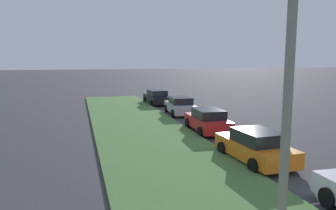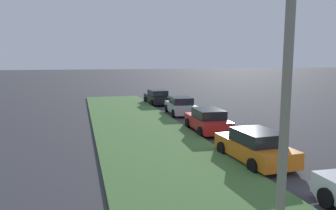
{
  "view_description": "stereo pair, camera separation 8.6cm",
  "coord_description": "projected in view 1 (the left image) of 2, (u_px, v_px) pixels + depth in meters",
  "views": [
    {
      "loc": [
        1.28,
        10.57,
        4.58
      ],
      "look_at": [
        19.96,
        5.31,
        1.79
      ],
      "focal_mm": 34.21,
      "sensor_mm": 36.0,
      "label": 1
    },
    {
      "loc": [
        1.26,
        10.49,
        4.58
      ],
      "look_at": [
        19.96,
        5.31,
        1.79
      ],
      "focal_mm": 34.21,
      "sensor_mm": 36.0,
      "label": 2
    }
  ],
  "objects": [
    {
      "name": "parked_car_silver",
      "position": [
        180.0,
        106.0,
        26.71
      ],
      "size": [
        4.4,
        2.21,
        1.47
      ],
      "rotation": [
        0.0,
        0.0,
        -0.06
      ],
      "color": "#B2B5BA",
      "rests_on": "ground"
    },
    {
      "name": "streetlight",
      "position": [
        302.0,
        67.0,
        7.93
      ],
      "size": [
        0.46,
        2.88,
        7.5
      ],
      "color": "gray",
      "rests_on": "ground"
    },
    {
      "name": "parked_car_orange",
      "position": [
        255.0,
        146.0,
        14.3
      ],
      "size": [
        4.37,
        2.16,
        1.47
      ],
      "rotation": [
        0.0,
        0.0,
        0.04
      ],
      "color": "orange",
      "rests_on": "ground"
    },
    {
      "name": "parked_car_black",
      "position": [
        157.0,
        97.0,
        32.69
      ],
      "size": [
        4.37,
        2.16,
        1.47
      ],
      "rotation": [
        0.0,
        0.0,
        0.04
      ],
      "color": "black",
      "rests_on": "ground"
    },
    {
      "name": "parked_car_red",
      "position": [
        208.0,
        121.0,
        20.28
      ],
      "size": [
        4.38,
        2.17,
        1.47
      ],
      "rotation": [
        0.0,
        0.0,
        -0.04
      ],
      "color": "red",
      "rests_on": "ground"
    },
    {
      "name": "grass_median",
      "position": [
        210.0,
        205.0,
        9.97
      ],
      "size": [
        60.0,
        6.0,
        0.12
      ],
      "primitive_type": "cube",
      "color": "#477238",
      "rests_on": "ground"
    }
  ]
}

